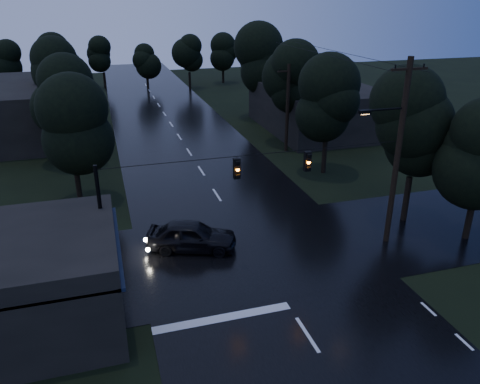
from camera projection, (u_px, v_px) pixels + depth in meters
main_road at (189, 152)px, 40.97m from camera, size 12.00×120.00×0.02m
cross_street at (253, 251)px, 25.07m from camera, size 60.00×9.00×0.02m
building_far_right at (317, 108)px, 47.36m from camera, size 10.00×14.00×4.40m
building_far_left at (25, 110)px, 45.12m from camera, size 10.00×16.00×5.00m
utility_pole_main at (397, 151)px, 24.12m from camera, size 3.50×0.30×10.00m
utility_pole_far at (287, 107)px, 39.90m from camera, size 2.00×0.30×7.50m
anchor_pole_left at (103, 228)px, 21.04m from camera, size 0.18×0.18×6.00m
span_signals at (272, 164)px, 22.30m from camera, size 15.00×0.37×1.12m
tree_corner_near at (418, 124)px, 26.28m from camera, size 4.48×4.48×9.44m
tree_left_a at (69, 123)px, 29.49m from camera, size 3.92×3.92×8.26m
tree_left_b at (64, 94)px, 36.25m from camera, size 4.20×4.20×8.85m
tree_left_c at (62, 71)px, 44.77m from camera, size 4.48×4.48×9.44m
tree_right_a at (328, 100)px, 34.11m from camera, size 4.20×4.20×8.85m
tree_right_b at (294, 78)px, 41.19m from camera, size 4.48×4.48×9.44m
tree_right_c at (263, 60)px, 50.03m from camera, size 4.76×4.76×10.03m
car at (192, 236)px, 25.00m from camera, size 5.11×3.39×1.62m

